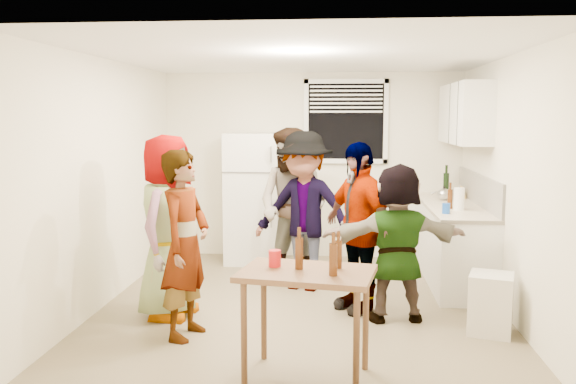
# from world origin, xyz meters

# --- Properties ---
(room) EXTENTS (4.00, 4.50, 2.50)m
(room) POSITION_xyz_m (0.00, 0.00, 0.00)
(room) COLOR white
(room) RESTS_ON ground
(window) EXTENTS (1.12, 0.10, 1.06)m
(window) POSITION_xyz_m (0.45, 2.21, 1.85)
(window) COLOR white
(window) RESTS_ON room
(refrigerator) EXTENTS (0.70, 0.70, 1.70)m
(refrigerator) POSITION_xyz_m (-0.75, 1.88, 0.85)
(refrigerator) COLOR white
(refrigerator) RESTS_ON ground
(counter_lower) EXTENTS (0.60, 2.20, 0.86)m
(counter_lower) POSITION_xyz_m (1.70, 1.15, 0.43)
(counter_lower) COLOR white
(counter_lower) RESTS_ON ground
(countertop) EXTENTS (0.64, 2.22, 0.04)m
(countertop) POSITION_xyz_m (1.70, 1.15, 0.88)
(countertop) COLOR beige
(countertop) RESTS_ON counter_lower
(backsplash) EXTENTS (0.03, 2.20, 0.36)m
(backsplash) POSITION_xyz_m (1.99, 1.15, 1.08)
(backsplash) COLOR beige
(backsplash) RESTS_ON countertop
(upper_cabinets) EXTENTS (0.34, 1.60, 0.70)m
(upper_cabinets) POSITION_xyz_m (1.83, 1.35, 1.95)
(upper_cabinets) COLOR white
(upper_cabinets) RESTS_ON room
(kettle) EXTENTS (0.25, 0.22, 0.18)m
(kettle) POSITION_xyz_m (1.65, 1.52, 0.90)
(kettle) COLOR silver
(kettle) RESTS_ON countertop
(paper_towel) EXTENTS (0.11, 0.11, 0.25)m
(paper_towel) POSITION_xyz_m (1.68, 0.71, 0.90)
(paper_towel) COLOR white
(paper_towel) RESTS_ON countertop
(wine_bottle) EXTENTS (0.07, 0.07, 0.29)m
(wine_bottle) POSITION_xyz_m (1.75, 1.97, 0.90)
(wine_bottle) COLOR black
(wine_bottle) RESTS_ON countertop
(beer_bottle_counter) EXTENTS (0.06, 0.06, 0.22)m
(beer_bottle_counter) POSITION_xyz_m (1.60, 0.81, 0.90)
(beer_bottle_counter) COLOR #47230C
(beer_bottle_counter) RESTS_ON countertop
(blue_cup) EXTENTS (0.08, 0.08, 0.11)m
(blue_cup) POSITION_xyz_m (1.50, 0.46, 0.90)
(blue_cup) COLOR #174AB4
(blue_cup) RESTS_ON countertop
(picture_frame) EXTENTS (0.02, 0.17, 0.14)m
(picture_frame) POSITION_xyz_m (1.92, 1.73, 0.97)
(picture_frame) COLOR gold
(picture_frame) RESTS_ON countertop
(trash_bin) EXTENTS (0.46, 0.46, 0.54)m
(trash_bin) POSITION_xyz_m (1.73, -0.64, 0.25)
(trash_bin) COLOR silver
(trash_bin) RESTS_ON ground
(serving_table) EXTENTS (1.05, 0.79, 0.81)m
(serving_table) POSITION_xyz_m (0.15, -1.69, 0.00)
(serving_table) COLOR brown
(serving_table) RESTS_ON ground
(beer_bottle_table) EXTENTS (0.05, 0.05, 0.20)m
(beer_bottle_table) POSITION_xyz_m (0.38, -1.60, 0.81)
(beer_bottle_table) COLOR #47230C
(beer_bottle_table) RESTS_ON serving_table
(red_cup) EXTENTS (0.09, 0.09, 0.12)m
(red_cup) POSITION_xyz_m (-0.10, -1.59, 0.81)
(red_cup) COLOR red
(red_cup) RESTS_ON serving_table
(guest_grey) EXTENTS (1.87, 1.14, 0.56)m
(guest_grey) POSITION_xyz_m (-1.25, -0.41, 0.00)
(guest_grey) COLOR gray
(guest_grey) RESTS_ON ground
(guest_stripe) EXTENTS (1.73, 0.95, 0.39)m
(guest_stripe) POSITION_xyz_m (-0.95, -0.94, 0.00)
(guest_stripe) COLOR #141933
(guest_stripe) RESTS_ON ground
(guest_back_left) EXTENTS (1.58, 1.99, 0.68)m
(guest_back_left) POSITION_xyz_m (-0.15, 0.84, 0.00)
(guest_back_left) COLOR brown
(guest_back_left) RESTS_ON ground
(guest_back_right) EXTENTS (1.63, 2.03, 0.65)m
(guest_back_right) POSITION_xyz_m (-0.01, 0.64, 0.00)
(guest_back_right) COLOR #46464B
(guest_back_right) RESTS_ON ground
(guest_black) EXTENTS (1.93, 1.77, 0.41)m
(guest_black) POSITION_xyz_m (0.56, -0.07, 0.00)
(guest_black) COLOR black
(guest_black) RESTS_ON ground
(guest_orange) EXTENTS (1.59, 1.68, 0.44)m
(guest_orange) POSITION_xyz_m (0.92, -0.34, 0.00)
(guest_orange) COLOR #C2774B
(guest_orange) RESTS_ON ground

